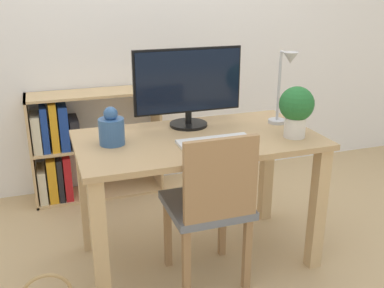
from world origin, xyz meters
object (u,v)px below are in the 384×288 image
Objects in this scene: bookshelf at (72,148)px; vase at (112,129)px; potted_plant at (296,108)px; chair at (211,204)px; keyboard at (215,141)px; desk_lamp at (285,81)px; monitor at (188,84)px.

vase is at bearing -81.43° from bookshelf.
potted_plant is at bearing -47.75° from bookshelf.
chair is (-0.50, -0.09, -0.42)m from potted_plant.
keyboard is at bearing -60.41° from bookshelf.
desk_lamp is at bearing -0.16° from vase.
vase is 0.95m from potted_plant.
bookshelf reaches higher than keyboard.
monitor is at bearing 86.47° from chair.
desk_lamp is at bearing -18.99° from monitor.
bookshelf is at bearing 126.84° from monitor.
vase is at bearing 162.91° from keyboard.
vase is at bearing 179.84° from desk_lamp.
monitor is 0.60m from potted_plant.
vase is at bearing 146.96° from chair.
potted_plant reaches higher than vase.
chair is 0.92× the size of bookshelf.
desk_lamp is 1.56× the size of potted_plant.
vase is 1.08m from bookshelf.
bookshelf is at bearing 119.59° from keyboard.
keyboard is 0.46m from potted_plant.
monitor is 2.29× the size of potted_plant.
chair is (0.42, -0.29, -0.35)m from vase.
desk_lamp is at bearing 79.31° from potted_plant.
potted_plant is at bearing -100.69° from desk_lamp.
monitor is at bearing 141.53° from potted_plant.
bookshelf is at bearing 115.35° from chair.
desk_lamp is at bearing 17.85° from keyboard.
monitor reaches higher than desk_lamp.
vase is 0.46× the size of desk_lamp.
desk_lamp is 0.80m from chair.
monitor reaches higher than chair.
desk_lamp reaches higher than vase.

